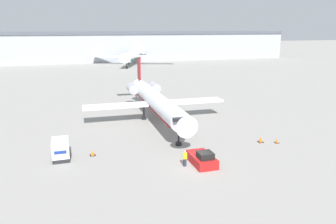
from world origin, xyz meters
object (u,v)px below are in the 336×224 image
at_px(airplane_parked_far_right, 134,55).
at_px(traffic_cone_right, 261,140).
at_px(traffic_cone_left, 93,153).
at_px(traffic_cone_mid, 277,141).
at_px(worker_near_tug, 185,158).
at_px(luggage_cart, 61,149).
at_px(pushback_tug, 202,159).
at_px(airplane_main, 155,100).

bearing_deg(airplane_parked_far_right, traffic_cone_right, -91.73).
bearing_deg(airplane_parked_far_right, traffic_cone_left, -104.26).
relative_size(traffic_cone_left, traffic_cone_mid, 1.01).
bearing_deg(worker_near_tug, traffic_cone_right, 19.40).
relative_size(luggage_cart, airplane_parked_far_right, 0.10).
bearing_deg(luggage_cart, airplane_parked_far_right, 73.77).
distance_m(traffic_cone_left, airplane_parked_far_right, 99.65).
relative_size(traffic_cone_right, airplane_parked_far_right, 0.02).
bearing_deg(pushback_tug, airplane_parked_far_right, 82.70).
distance_m(luggage_cart, traffic_cone_left, 3.63).
bearing_deg(traffic_cone_right, traffic_cone_mid, -25.46).
xyz_separation_m(pushback_tug, worker_near_tug, (-2.01, 0.00, 0.32)).
height_order(pushback_tug, traffic_cone_right, pushback_tug).
height_order(luggage_cart, traffic_cone_right, luggage_cart).
relative_size(luggage_cart, traffic_cone_right, 4.22).
xyz_separation_m(airplane_main, traffic_cone_left, (-11.15, -12.87, -3.09)).
height_order(airplane_main, traffic_cone_mid, airplane_main).
relative_size(airplane_main, traffic_cone_right, 39.19).
bearing_deg(traffic_cone_mid, traffic_cone_left, 173.31).
bearing_deg(worker_near_tug, traffic_cone_left, 146.62).
relative_size(traffic_cone_left, airplane_parked_far_right, 0.02).
xyz_separation_m(traffic_cone_left, traffic_cone_right, (21.56, -1.86, 0.09)).
xyz_separation_m(airplane_main, traffic_cone_mid, (12.27, -15.62, -3.06)).
distance_m(worker_near_tug, traffic_cone_right, 12.95).
relative_size(airplane_main, pushback_tug, 7.05).
bearing_deg(traffic_cone_left, airplane_main, 49.11).
xyz_separation_m(traffic_cone_left, traffic_cone_mid, (23.42, -2.75, 0.03)).
bearing_deg(traffic_cone_left, traffic_cone_right, -4.93).
bearing_deg(traffic_cone_left, traffic_cone_mid, -6.69).
height_order(traffic_cone_left, traffic_cone_right, traffic_cone_right).
bearing_deg(traffic_cone_right, worker_near_tug, -160.60).
height_order(pushback_tug, luggage_cart, luggage_cart).
xyz_separation_m(traffic_cone_right, traffic_cone_mid, (1.86, -0.89, -0.06)).
xyz_separation_m(worker_near_tug, airplane_parked_far_right, (15.18, 102.67, 2.95)).
relative_size(worker_near_tug, airplane_parked_far_right, 0.05).
xyz_separation_m(pushback_tug, traffic_cone_left, (-11.36, 6.16, -0.34)).
relative_size(pushback_tug, traffic_cone_right, 5.56).
distance_m(airplane_main, traffic_cone_right, 18.29).
relative_size(traffic_cone_right, traffic_cone_mid, 1.19).
bearing_deg(traffic_cone_left, worker_near_tug, -33.38).
bearing_deg(traffic_cone_mid, worker_near_tug, -166.37).
height_order(airplane_main, worker_near_tug, airplane_main).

